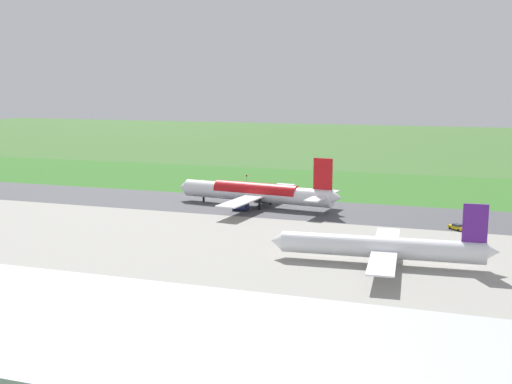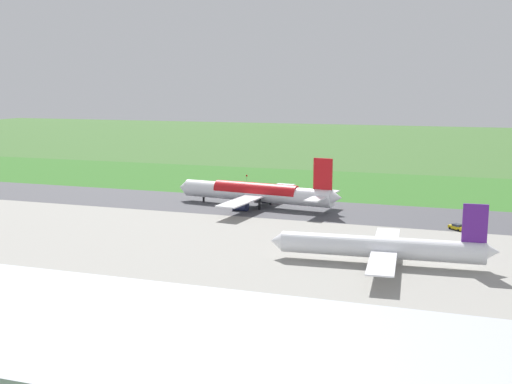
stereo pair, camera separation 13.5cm
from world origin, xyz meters
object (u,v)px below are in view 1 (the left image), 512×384
(airliner_main, at_px, (257,193))
(traffic_cone_orange, at_px, (230,182))
(airliner_parked_near, at_px, (382,247))
(service_car_followme, at_px, (457,227))
(no_stopping_sign, at_px, (247,178))

(airliner_main, distance_m, traffic_cone_orange, 48.73)
(airliner_parked_near, bearing_deg, service_car_followme, -111.15)
(airliner_parked_near, bearing_deg, no_stopping_sign, -56.41)
(no_stopping_sign, relative_size, traffic_cone_orange, 5.38)
(service_car_followme, relative_size, no_stopping_sign, 1.47)
(airliner_parked_near, distance_m, no_stopping_sign, 111.80)
(service_car_followme, bearing_deg, traffic_cone_orange, -33.74)
(airliner_main, relative_size, service_car_followme, 12.45)
(airliner_main, bearing_deg, airliner_parked_near, 131.01)
(service_car_followme, xyz_separation_m, no_stopping_sign, (76.12, -56.23, 0.90))
(airliner_main, relative_size, airliner_parked_near, 1.17)
(service_car_followme, height_order, no_stopping_sign, no_stopping_sign)
(service_car_followme, distance_m, no_stopping_sign, 94.64)
(traffic_cone_orange, bearing_deg, service_car_followme, 146.26)
(service_car_followme, relative_size, traffic_cone_orange, 7.90)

